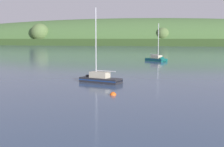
{
  "coord_description": "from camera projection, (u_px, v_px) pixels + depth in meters",
  "views": [
    {
      "loc": [
        2.53,
        3.31,
        5.22
      ],
      "look_at": [
        -5.21,
        42.12,
        0.87
      ],
      "focal_mm": 50.37,
      "sensor_mm": 36.0,
      "label": 1
    }
  ],
  "objects": [
    {
      "name": "far_shoreline_hill",
      "position": [
        125.0,
        45.0,
        275.41
      ],
      "size": [
        581.79,
        99.39,
        46.77
      ],
      "rotation": [
        0.0,
        0.0,
        -0.05
      ],
      "color": "#314A21",
      "rests_on": "ground"
    },
    {
      "name": "sailboat_near_mooring",
      "position": [
        158.0,
        60.0,
        74.66
      ],
      "size": [
        5.99,
        5.64,
        9.82
      ],
      "rotation": [
        0.0,
        0.0,
        5.56
      ],
      "color": "#0F564C",
      "rests_on": "ground"
    },
    {
      "name": "sailboat_far_left",
      "position": [
        97.0,
        80.0,
        38.08
      ],
      "size": [
        6.08,
        3.58,
        9.72
      ],
      "rotation": [
        0.0,
        0.0,
        2.79
      ],
      "color": "#232328",
      "rests_on": "ground"
    },
    {
      "name": "mooring_buoy_foreground",
      "position": [
        113.0,
        95.0,
        29.37
      ],
      "size": [
        0.61,
        0.61,
        0.69
      ],
      "color": "#EA5B19",
      "rests_on": "ground"
    }
  ]
}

